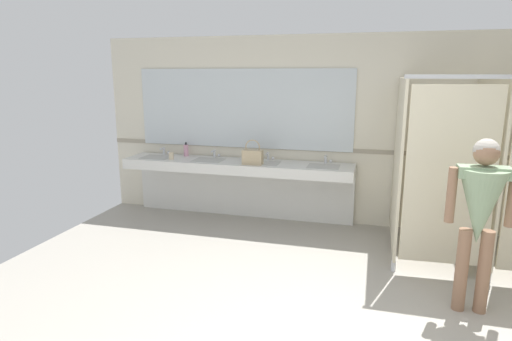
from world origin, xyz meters
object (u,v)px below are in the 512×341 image
(paper_cup, at_px, (171,156))
(person_standing, at_px, (480,206))
(handbag, at_px, (253,156))
(soap_dispenser, at_px, (186,150))

(paper_cup, bearing_deg, person_standing, -24.16)
(person_standing, height_order, handbag, person_standing)
(paper_cup, bearing_deg, handbag, -1.55)
(handbag, distance_m, paper_cup, 1.23)
(handbag, height_order, soap_dispenser, handbag)
(person_standing, xyz_separation_m, handbag, (-2.49, 1.64, 0.01))
(soap_dispenser, bearing_deg, person_standing, -28.47)
(person_standing, bearing_deg, paper_cup, 155.84)
(handbag, bearing_deg, person_standing, -33.30)
(person_standing, bearing_deg, handbag, 146.70)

